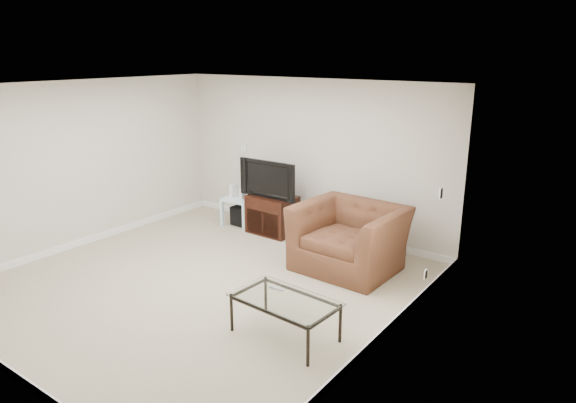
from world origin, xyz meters
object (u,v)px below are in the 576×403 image
Objects in this scene: side_table at (241,211)px; recliner at (350,227)px; subwoofer at (243,215)px; coffee_table at (285,318)px; tv_stand at (273,214)px; television at (271,178)px.

recliner is (2.43, -0.53, 0.35)m from side_table.
subwoofer is 3.71m from coffee_table.
tv_stand is 0.55× the size of recliner.
side_table is 1.60× the size of subwoofer.
side_table is 0.08m from subwoofer.
side_table is (-0.69, 0.00, -0.07)m from tv_stand.
recliner is at bearing -12.29° from side_table.
side_table is 0.46× the size of coffee_table.
television reaches higher than coffee_table.
subwoofer is at bearing 169.33° from recliner.
tv_stand is at bearing 88.68° from television.
coffee_table is (2.07, -2.45, -0.72)m from television.
side_table is at bearing 138.04° from coffee_table.
television reaches higher than recliner.
television reaches higher than side_table.
side_table reaches higher than coffee_table.
side_table is at bearing -179.08° from tv_stand.
recliner reaches higher than subwoofer.
coffee_table is (2.07, -2.48, -0.10)m from tv_stand.
television reaches higher than tv_stand.
recliner is (2.40, -0.55, 0.43)m from subwoofer.
recliner is at bearing -12.96° from subwoofer.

